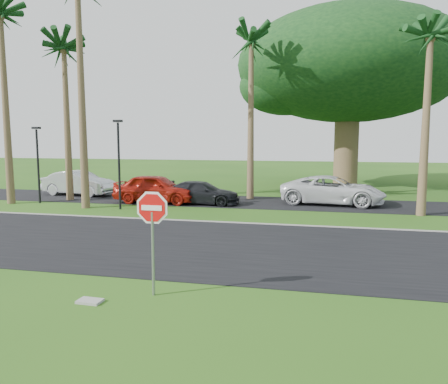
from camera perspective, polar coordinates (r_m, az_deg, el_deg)
ground at (r=13.61m, az=-6.36°, el=-8.78°), size 120.00×120.00×0.00m
road at (r=15.44m, az=-3.91°, el=-6.80°), size 120.00×8.00×0.02m
parking_strip at (r=25.50m, az=2.89°, el=-1.30°), size 120.00×5.00×0.02m
curb at (r=19.26m, az=-0.43°, el=-3.95°), size 120.00×0.12×0.06m
stop_sign_near at (r=10.29m, az=-9.34°, el=-3.83°), size 1.05×0.07×2.62m
palm_left_far at (r=28.25m, az=-27.18°, el=19.45°), size 5.00×5.00×11.50m
palm_left_mid at (r=28.11m, az=-20.18°, el=16.81°), size 5.00×5.00×10.00m
palm_center at (r=27.26m, az=3.59°, el=18.58°), size 5.00×5.00×10.50m
palm_right_near at (r=23.27m, az=25.36°, el=17.51°), size 5.00×5.00×9.50m
canopy_tree at (r=34.79m, az=16.00°, el=15.44°), size 16.50×16.50×13.12m
streetlight_left at (r=27.02m, az=-23.14°, el=3.92°), size 0.45×0.25×4.34m
streetlight_right at (r=23.30m, az=-13.57°, el=4.26°), size 0.45×0.25×4.64m
car_silver at (r=29.89m, az=-18.43°, el=1.08°), size 4.93×2.17×1.57m
car_red at (r=25.27m, az=-8.86°, el=0.41°), size 4.84×1.96×1.65m
car_dark at (r=24.62m, az=-2.97°, el=-0.13°), size 4.41×1.89×1.26m
car_minivan at (r=25.20m, az=14.01°, el=0.20°), size 5.97×3.27×1.59m
utility_slab at (r=10.63m, az=-17.12°, el=-13.46°), size 0.56×0.37×0.06m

